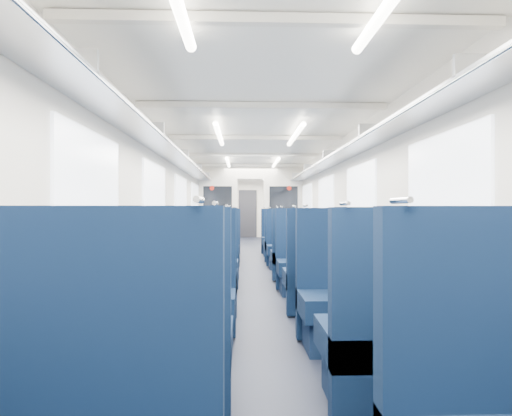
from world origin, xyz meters
TOP-DOWN VIEW (x-y plane):
  - floor at (0.00, 0.00)m, footprint 2.80×18.00m
  - ceiling at (0.00, 0.00)m, footprint 2.80×18.00m
  - wall_left at (-1.40, 0.00)m, footprint 0.02×18.00m
  - dado_left at (-1.39, 0.00)m, footprint 0.03×17.90m
  - wall_right at (1.40, 0.00)m, footprint 0.02×18.00m
  - dado_right at (1.39, 0.00)m, footprint 0.03×17.90m
  - wall_far at (0.00, 9.00)m, footprint 2.80×0.02m
  - luggage_rack_left at (-1.21, 0.00)m, footprint 0.36×17.40m
  - luggage_rack_right at (1.21, 0.00)m, footprint 0.36×17.40m
  - windows at (0.00, -0.46)m, footprint 2.78×15.60m
  - ceiling_fittings at (0.00, -0.26)m, footprint 2.70×16.06m
  - end_door at (0.00, 8.94)m, footprint 0.75×0.06m
  - bulkhead at (-0.00, 2.52)m, footprint 2.80×0.10m
  - seat_4 at (-0.83, -6.01)m, footprint 1.11×0.61m
  - seat_5 at (0.83, -5.98)m, footprint 1.11×0.61m
  - seat_6 at (-0.83, -4.77)m, footprint 1.11×0.61m
  - seat_7 at (0.83, -4.86)m, footprint 1.11×0.61m
  - seat_8 at (-0.83, -3.79)m, footprint 1.11×0.61m
  - seat_9 at (0.83, -3.72)m, footprint 1.11×0.61m
  - seat_10 at (-0.83, -2.52)m, footprint 1.11×0.61m
  - seat_11 at (0.83, -2.57)m, footprint 1.11×0.61m
  - seat_12 at (-0.83, -1.36)m, footprint 1.11×0.61m
  - seat_13 at (0.83, -1.50)m, footprint 1.11×0.61m
  - seat_14 at (-0.83, -0.19)m, footprint 1.11×0.61m
  - seat_15 at (0.83, -0.11)m, footprint 1.11×0.61m
  - seat_16 at (-0.83, 0.91)m, footprint 1.11×0.61m
  - seat_17 at (0.83, 0.84)m, footprint 1.11×0.61m
  - seat_18 at (-0.83, 2.09)m, footprint 1.11×0.61m
  - seat_19 at (0.83, 2.20)m, footprint 1.11×0.61m

SIDE VIEW (x-z plane):
  - floor at x=0.00m, z-range -0.01..0.01m
  - dado_left at x=-1.39m, z-range 0.00..0.70m
  - dado_right at x=1.39m, z-range 0.00..0.70m
  - seat_4 at x=-0.83m, z-range -0.24..1.00m
  - seat_5 at x=0.83m, z-range -0.24..1.00m
  - seat_6 at x=-0.83m, z-range -0.24..1.00m
  - seat_7 at x=0.83m, z-range -0.24..1.00m
  - seat_8 at x=-0.83m, z-range -0.24..1.00m
  - seat_9 at x=0.83m, z-range -0.24..1.00m
  - seat_10 at x=-0.83m, z-range -0.24..1.00m
  - seat_11 at x=0.83m, z-range -0.24..1.00m
  - seat_12 at x=-0.83m, z-range -0.24..1.00m
  - seat_13 at x=0.83m, z-range -0.24..1.00m
  - seat_14 at x=-0.83m, z-range -0.24..1.00m
  - seat_15 at x=0.83m, z-range -0.24..1.00m
  - seat_16 at x=-0.83m, z-range -0.24..1.00m
  - seat_17 at x=0.83m, z-range -0.24..1.00m
  - seat_18 at x=-0.83m, z-range -0.24..1.00m
  - seat_19 at x=0.83m, z-range -0.24..1.00m
  - end_door at x=0.00m, z-range 0.00..2.00m
  - wall_left at x=-1.40m, z-range 0.00..2.35m
  - wall_right at x=1.40m, z-range 0.00..2.35m
  - wall_far at x=0.00m, z-range 0.00..2.35m
  - bulkhead at x=0.00m, z-range 0.06..2.41m
  - windows at x=0.00m, z-range 1.04..1.79m
  - luggage_rack_left at x=-1.21m, z-range 1.88..2.06m
  - luggage_rack_right at x=1.21m, z-range 1.88..2.06m
  - ceiling_fittings at x=0.00m, z-range 2.23..2.35m
  - ceiling at x=0.00m, z-range 2.35..2.35m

